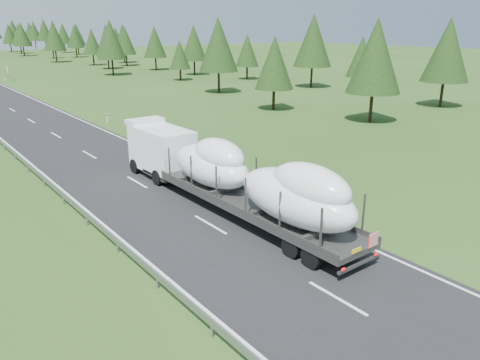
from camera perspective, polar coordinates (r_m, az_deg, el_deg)
ground at (r=25.46m, az=-3.65°, el=-5.48°), size 400.00×400.00×0.00m
highway_sign at (r=101.79m, az=-26.48°, el=11.79°), size 0.08×0.90×2.60m
tree_line_right at (r=154.65m, az=-18.39°, el=16.31°), size 27.54×340.37×12.62m
boat_truck at (r=26.66m, az=-1.38°, el=0.95°), size 3.03×20.47×4.25m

